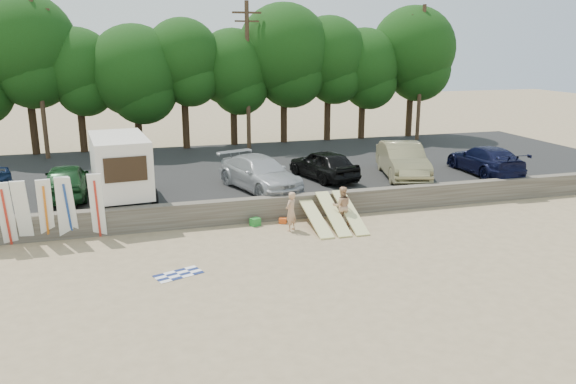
% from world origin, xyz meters
% --- Properties ---
extents(ground, '(120.00, 120.00, 0.00)m').
position_xyz_m(ground, '(0.00, 0.00, 0.00)').
color(ground, tan).
rests_on(ground, ground).
extents(seawall, '(44.00, 0.50, 1.00)m').
position_xyz_m(seawall, '(0.00, 3.00, 0.50)').
color(seawall, '#6B6356').
rests_on(seawall, ground).
extents(parking_lot, '(44.00, 14.50, 0.70)m').
position_xyz_m(parking_lot, '(0.00, 10.50, 0.35)').
color(parking_lot, '#282828').
rests_on(parking_lot, ground).
extents(treeline, '(33.56, 6.29, 9.42)m').
position_xyz_m(treeline, '(0.32, 17.52, 6.30)').
color(treeline, '#382616').
rests_on(treeline, parking_lot).
extents(utility_poles, '(25.80, 0.26, 9.00)m').
position_xyz_m(utility_poles, '(2.00, 16.00, 5.43)').
color(utility_poles, '#473321').
rests_on(utility_poles, parking_lot).
extents(box_trailer, '(2.82, 4.52, 2.75)m').
position_xyz_m(box_trailer, '(-5.86, 5.33, 2.24)').
color(box_trailer, silver).
rests_on(box_trailer, parking_lot).
extents(car_1, '(1.81, 4.43, 1.51)m').
position_xyz_m(car_1, '(-8.14, 6.40, 1.45)').
color(car_1, '#153C1C').
rests_on(car_1, parking_lot).
extents(car_2, '(3.57, 5.54, 1.49)m').
position_xyz_m(car_2, '(0.21, 5.46, 1.45)').
color(car_2, '#AAABAF').
rests_on(car_2, parking_lot).
extents(car_3, '(2.76, 4.63, 1.48)m').
position_xyz_m(car_3, '(3.68, 6.59, 1.44)').
color(car_3, black).
rests_on(car_3, parking_lot).
extents(car_4, '(3.07, 5.47, 1.71)m').
position_xyz_m(car_4, '(7.62, 5.90, 1.55)').
color(car_4, '#837B53').
rests_on(car_4, parking_lot).
extents(car_5, '(2.16, 5.00, 1.44)m').
position_xyz_m(car_5, '(12.04, 5.44, 1.42)').
color(car_5, black).
rests_on(car_5, parking_lot).
extents(surfboard_upright_2, '(0.53, 0.81, 2.51)m').
position_xyz_m(surfboard_upright_2, '(-9.86, 2.44, 1.26)').
color(surfboard_upright_2, white).
rests_on(surfboard_upright_2, ground).
extents(surfboard_upright_3, '(0.51, 0.78, 2.52)m').
position_xyz_m(surfboard_upright_3, '(-9.32, 2.50, 1.26)').
color(surfboard_upright_3, white).
rests_on(surfboard_upright_3, ground).
extents(surfboard_upright_4, '(0.61, 0.87, 2.51)m').
position_xyz_m(surfboard_upright_4, '(-8.55, 2.53, 1.25)').
color(surfboard_upright_4, white).
rests_on(surfboard_upright_4, ground).
extents(surfboard_upright_5, '(0.57, 0.70, 2.55)m').
position_xyz_m(surfboard_upright_5, '(-7.92, 2.55, 1.27)').
color(surfboard_upright_5, white).
rests_on(surfboard_upright_5, ground).
extents(surfboard_upright_6, '(0.60, 0.80, 2.53)m').
position_xyz_m(surfboard_upright_6, '(-7.79, 2.58, 1.26)').
color(surfboard_upright_6, white).
rests_on(surfboard_upright_6, ground).
extents(surfboard_upright_7, '(0.53, 0.56, 2.57)m').
position_xyz_m(surfboard_upright_7, '(-6.76, 2.57, 1.28)').
color(surfboard_upright_7, white).
rests_on(surfboard_upright_7, ground).
extents(surfboard_low_0, '(0.56, 2.91, 0.86)m').
position_xyz_m(surfboard_low_0, '(1.52, 1.45, 0.43)').
color(surfboard_low_0, '#D9D589').
rests_on(surfboard_low_0, ground).
extents(surfboard_low_1, '(0.56, 2.83, 1.12)m').
position_xyz_m(surfboard_low_1, '(2.24, 1.39, 0.56)').
color(surfboard_low_1, '#D9D589').
rests_on(surfboard_low_1, ground).
extents(surfboard_low_2, '(0.56, 2.83, 1.14)m').
position_xyz_m(surfboard_low_2, '(2.96, 1.36, 0.57)').
color(surfboard_low_2, '#D9D589').
rests_on(surfboard_low_2, ground).
extents(beachgoer_a, '(0.68, 0.66, 1.58)m').
position_xyz_m(beachgoer_a, '(0.48, 1.41, 0.79)').
color(beachgoer_a, tan).
rests_on(beachgoer_a, ground).
extents(beachgoer_b, '(0.90, 0.77, 1.61)m').
position_xyz_m(beachgoer_b, '(2.67, 1.53, 0.80)').
color(beachgoer_b, tan).
rests_on(beachgoer_b, ground).
extents(cooler, '(0.47, 0.43, 0.32)m').
position_xyz_m(cooler, '(-0.74, 2.40, 0.16)').
color(cooler, '#24842E').
rests_on(cooler, ground).
extents(gear_bag, '(0.38, 0.35, 0.22)m').
position_xyz_m(gear_bag, '(0.43, 2.40, 0.11)').
color(gear_bag, '#E0521A').
rests_on(gear_bag, ground).
extents(beach_towel, '(1.92, 1.92, 0.00)m').
position_xyz_m(beach_towel, '(-4.23, -1.79, 0.01)').
color(beach_towel, white).
rests_on(beach_towel, ground).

